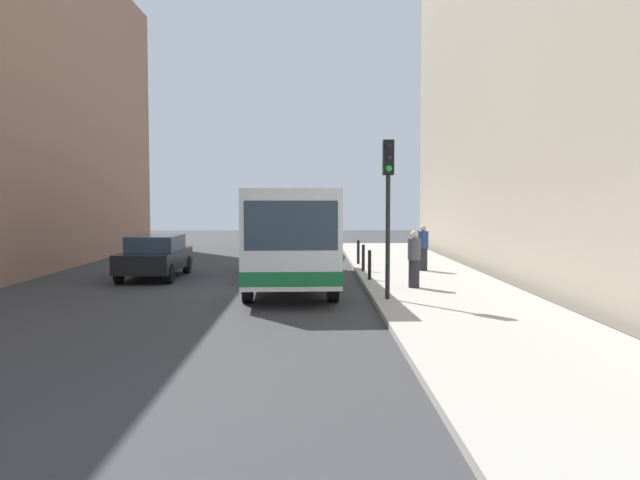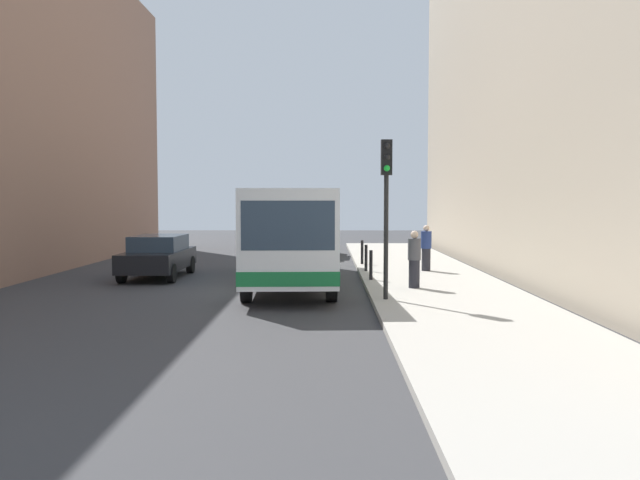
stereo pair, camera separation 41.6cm
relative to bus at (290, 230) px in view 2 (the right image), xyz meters
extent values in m
plane|color=#38383A|center=(-0.84, -2.19, -1.73)|extent=(80.00, 80.00, 0.00)
cube|color=#ADA89E|center=(4.56, -2.19, -1.65)|extent=(4.40, 40.00, 0.15)
cube|color=#B2A38C|center=(10.66, 1.81, 5.65)|extent=(7.00, 32.00, 14.75)
cube|color=white|center=(0.00, -0.11, 0.02)|extent=(2.98, 11.10, 2.50)
cube|color=#197238|center=(0.00, -0.11, -0.93)|extent=(3.00, 11.12, 0.36)
cube|color=#2D3D4C|center=(0.25, -5.58, 0.37)|extent=(2.26, 0.16, 1.20)
cube|color=#2D3D4C|center=(-0.02, 0.39, 0.37)|extent=(2.93, 9.50, 1.00)
cylinder|color=black|center=(1.30, -3.95, -1.23)|extent=(0.32, 1.01, 1.00)
cylinder|color=black|center=(-0.95, -4.05, -1.23)|extent=(0.32, 1.01, 1.00)
cylinder|color=black|center=(0.96, 3.84, -1.23)|extent=(0.32, 1.01, 1.00)
cylinder|color=black|center=(-1.30, 3.74, -1.23)|extent=(0.32, 1.01, 1.00)
cube|color=black|center=(-4.71, 1.47, -1.09)|extent=(1.81, 4.40, 0.64)
cube|color=#2D3D4C|center=(-4.71, 1.62, -0.51)|extent=(1.60, 2.47, 0.52)
cylinder|color=black|center=(-3.89, -0.03, -1.41)|extent=(0.22, 0.64, 0.64)
cylinder|color=black|center=(-5.53, -0.03, -1.41)|extent=(0.22, 0.64, 0.64)
cylinder|color=black|center=(-3.89, 2.97, -1.41)|extent=(0.22, 0.64, 0.64)
cylinder|color=black|center=(-5.53, 2.97, -1.41)|extent=(0.22, 0.64, 0.64)
cube|color=#A5A8AD|center=(0.64, 10.27, -1.09)|extent=(2.10, 4.51, 0.64)
cube|color=#2D3D4C|center=(0.66, 10.42, -0.51)|extent=(1.76, 2.57, 0.52)
cylinder|color=black|center=(1.36, 8.72, -1.41)|extent=(0.26, 0.65, 0.64)
cylinder|color=black|center=(-0.28, 8.83, -1.41)|extent=(0.26, 0.65, 0.64)
cylinder|color=black|center=(1.57, 11.71, -1.41)|extent=(0.26, 0.65, 0.64)
cylinder|color=black|center=(-0.07, 11.82, -1.41)|extent=(0.26, 0.65, 0.64)
cylinder|color=black|center=(2.71, -4.47, 0.02)|extent=(0.12, 0.12, 3.20)
cube|color=black|center=(2.71, -4.47, 2.07)|extent=(0.28, 0.24, 0.90)
sphere|color=black|center=(2.71, -4.60, 2.35)|extent=(0.16, 0.16, 0.16)
sphere|color=black|center=(2.71, -4.60, 2.07)|extent=(0.16, 0.16, 0.16)
sphere|color=green|center=(2.71, -4.60, 1.79)|extent=(0.16, 0.16, 0.16)
cylinder|color=black|center=(2.61, -0.25, -1.10)|extent=(0.11, 0.11, 0.95)
cylinder|color=black|center=(2.61, 2.36, -1.10)|extent=(0.11, 0.11, 0.95)
cylinder|color=black|center=(2.61, 4.97, -1.10)|extent=(0.11, 0.11, 0.95)
cylinder|color=#26262D|center=(3.74, -2.23, -1.17)|extent=(0.32, 0.32, 0.82)
cylinder|color=#4C4C51|center=(3.74, -2.23, -0.44)|extent=(0.38, 0.38, 0.63)
sphere|color=beige|center=(3.74, -2.23, -0.02)|extent=(0.22, 0.22, 0.22)
cylinder|color=#26262D|center=(4.79, 2.49, -1.17)|extent=(0.32, 0.32, 0.81)
cylinder|color=navy|center=(4.79, 2.49, -0.45)|extent=(0.38, 0.38, 0.62)
sphere|color=beige|center=(4.79, 2.49, -0.03)|extent=(0.22, 0.22, 0.22)
camera|label=1|loc=(0.75, -21.48, 0.99)|focal=37.18mm
camera|label=2|loc=(1.17, -21.48, 0.99)|focal=37.18mm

